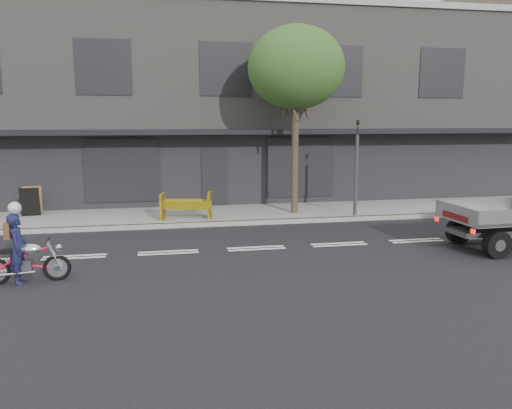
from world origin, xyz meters
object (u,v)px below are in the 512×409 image
object	(u,v)px
rider	(18,249)
construction_barrier	(186,206)
traffic_light_pole	(356,173)
sandwich_board	(30,202)
street_tree	(296,68)
motorcycle	(26,261)

from	to	relation	value
rider	construction_barrier	bearing A→B (deg)	-38.89
rider	construction_barrier	world-z (taller)	rider
traffic_light_pole	rider	xyz separation A→B (m)	(-9.81, -5.27, -0.88)
construction_barrier	sandwich_board	xyz separation A→B (m)	(-5.36, 1.74, 0.03)
sandwich_board	street_tree	bearing A→B (deg)	-10.98
motorcycle	rider	world-z (taller)	rider
construction_barrier	sandwich_board	size ratio (longest dim) A/B	1.67
rider	motorcycle	bearing A→B (deg)	-93.32
motorcycle	sandwich_board	distance (m)	7.35
traffic_light_pole	construction_barrier	size ratio (longest dim) A/B	2.05
street_tree	traffic_light_pole	distance (m)	4.23
street_tree	sandwich_board	bearing A→B (deg)	173.64
traffic_light_pole	rider	bearing A→B (deg)	-151.75
motorcycle	street_tree	bearing A→B (deg)	35.30
traffic_light_pole	construction_barrier	world-z (taller)	traffic_light_pole
traffic_light_pole	rider	size ratio (longest dim) A/B	2.28
motorcycle	sandwich_board	world-z (taller)	sandwich_board
traffic_light_pole	rider	world-z (taller)	traffic_light_pole
rider	sandwich_board	xyz separation A→B (m)	(-1.49, 7.16, -0.11)
sandwich_board	rider	bearing A→B (deg)	-82.88
construction_barrier	traffic_light_pole	bearing A→B (deg)	-1.45
traffic_light_pole	motorcycle	xyz separation A→B (m)	(-9.66, -5.27, -1.17)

